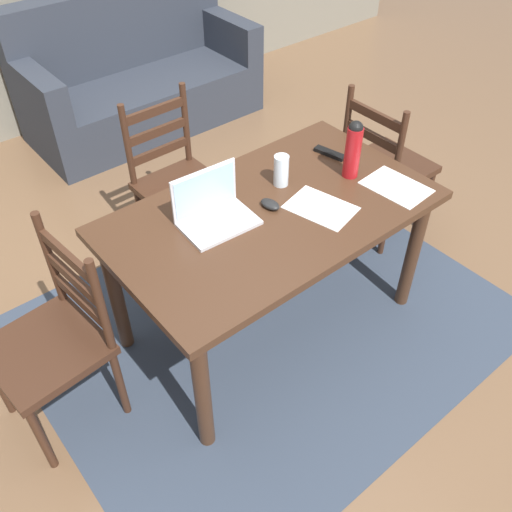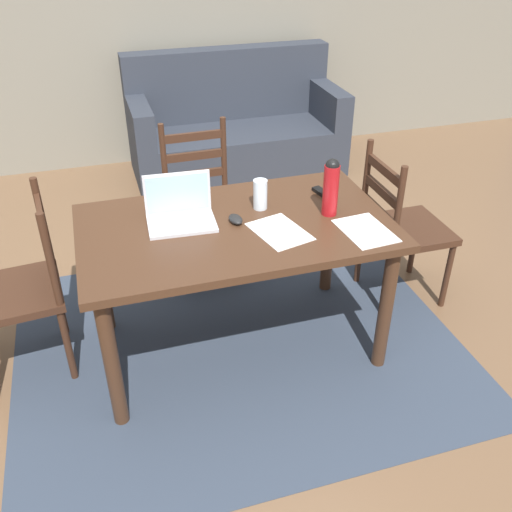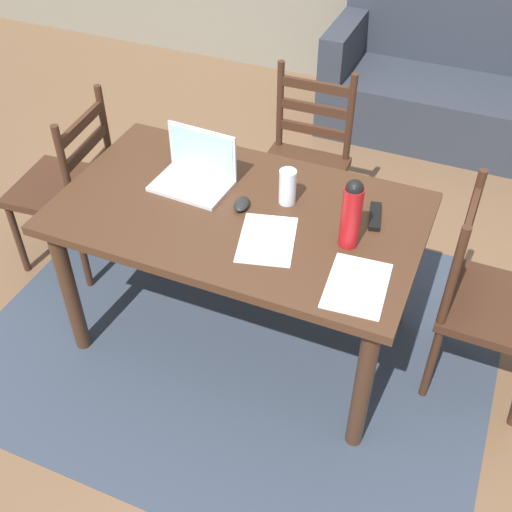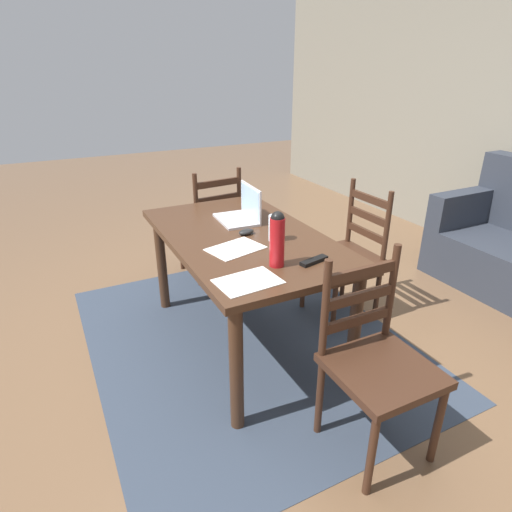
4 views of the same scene
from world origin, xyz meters
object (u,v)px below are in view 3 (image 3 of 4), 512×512
drinking_glass (288,187)px  computer_mouse (242,204)px  laptop (196,170)px  tv_remote (375,216)px  dining_table (239,228)px  water_bottle (352,212)px  chair_right_far (488,302)px  couch (465,84)px  chair_left_far (67,187)px  chair_far_head (302,167)px

drinking_glass → computer_mouse: 0.20m
laptop → tv_remote: 0.77m
dining_table → laptop: size_ratio=4.49×
water_bottle → drinking_glass: bearing=152.9°
dining_table → drinking_glass: size_ratio=9.79×
chair_right_far → laptop: bearing=-177.1°
dining_table → chair_right_far: chair_right_far is taller
chair_right_far → couch: 2.20m
chair_right_far → laptop: (-1.28, -0.07, 0.35)m
dining_table → water_bottle: 0.53m
chair_left_far → couch: size_ratio=0.53×
chair_left_far → tv_remote: chair_left_far is taller
chair_left_far → laptop: laptop is taller
dining_table → chair_far_head: bearing=90.0°
dining_table → tv_remote: 0.56m
chair_right_far → tv_remote: 0.59m
chair_left_far → computer_mouse: 1.10m
chair_far_head → tv_remote: size_ratio=5.59×
drinking_glass → tv_remote: bearing=5.4°
tv_remote → computer_mouse: bearing=-177.3°
chair_right_far → chair_left_far: bearing=179.9°
couch → laptop: 2.43m
dining_table → chair_left_far: bearing=170.2°
couch → laptop: (-0.87, -2.23, 0.46)m
chair_right_far → computer_mouse: bearing=-171.3°
computer_mouse → tv_remote: bearing=8.3°
chair_left_far → chair_right_far: 2.07m
chair_far_head → tv_remote: chair_far_head is taller
chair_right_far → water_bottle: bearing=-159.7°
dining_table → drinking_glass: drinking_glass is taller
chair_left_far → tv_remote: bearing=-0.8°
dining_table → chair_far_head: 0.83m
dining_table → computer_mouse: size_ratio=14.92×
chair_right_far → water_bottle: size_ratio=3.27×
chair_right_far → tv_remote: (-0.51, -0.02, 0.30)m
drinking_glass → dining_table: bearing=-142.8°
chair_far_head → water_bottle: size_ratio=3.27×
water_bottle → drinking_glass: size_ratio=1.90×
chair_left_far → chair_right_far: bearing=-0.1°
dining_table → laptop: bearing=155.9°
water_bottle → tv_remote: water_bottle is taller
water_bottle → tv_remote: (0.06, 0.19, -0.14)m
water_bottle → computer_mouse: size_ratio=2.90×
chair_far_head → computer_mouse: (0.01, -0.79, 0.31)m
dining_table → chair_right_far: size_ratio=1.57×
laptop → couch: bearing=68.8°
chair_far_head → dining_table: bearing=-90.0°
couch → tv_remote: bearing=-92.5°
tv_remote → dining_table: bearing=-175.7°
water_bottle → computer_mouse: (-0.46, 0.05, -0.13)m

